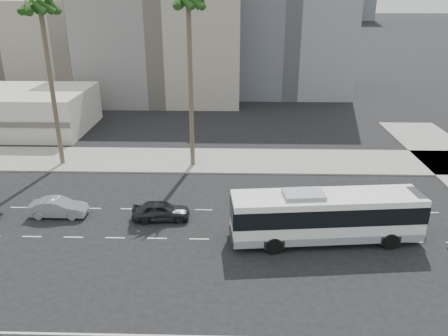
{
  "coord_description": "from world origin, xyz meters",
  "views": [
    {
      "loc": [
        -0.5,
        -27.05,
        16.32
      ],
      "look_at": [
        -1.34,
        4.0,
        3.85
      ],
      "focal_mm": 35.38,
      "sensor_mm": 36.0,
      "label": 1
    }
  ],
  "objects_px": {
    "car_b": "(58,208)",
    "palm_near": "(188,5)",
    "city_bus": "(326,215)",
    "car_a": "(161,211)",
    "palm_mid": "(40,10)"
  },
  "relations": [
    {
      "from": "city_bus",
      "to": "palm_near",
      "type": "xyz_separation_m",
      "value": [
        -10.58,
        13.99,
        13.22
      ]
    },
    {
      "from": "city_bus",
      "to": "palm_near",
      "type": "height_order",
      "value": "palm_near"
    },
    {
      "from": "car_a",
      "to": "palm_near",
      "type": "bearing_deg",
      "value": -11.73
    },
    {
      "from": "car_b",
      "to": "palm_near",
      "type": "height_order",
      "value": "palm_near"
    },
    {
      "from": "city_bus",
      "to": "car_b",
      "type": "xyz_separation_m",
      "value": [
        -20.02,
        3.05,
        -1.25
      ]
    },
    {
      "from": "car_b",
      "to": "palm_near",
      "type": "relative_size",
      "value": 0.26
    },
    {
      "from": "car_a",
      "to": "car_b",
      "type": "distance_m",
      "value": 8.07
    },
    {
      "from": "palm_mid",
      "to": "city_bus",
      "type": "bearing_deg",
      "value": -30.51
    },
    {
      "from": "city_bus",
      "to": "palm_mid",
      "type": "height_order",
      "value": "palm_mid"
    },
    {
      "from": "car_b",
      "to": "palm_near",
      "type": "bearing_deg",
      "value": -40.76
    },
    {
      "from": "car_b",
      "to": "city_bus",
      "type": "bearing_deg",
      "value": -98.63
    },
    {
      "from": "car_b",
      "to": "car_a",
      "type": "bearing_deg",
      "value": -92.41
    },
    {
      "from": "city_bus",
      "to": "car_a",
      "type": "height_order",
      "value": "city_bus"
    },
    {
      "from": "city_bus",
      "to": "car_a",
      "type": "relative_size",
      "value": 3.04
    },
    {
      "from": "palm_near",
      "to": "palm_mid",
      "type": "height_order",
      "value": "palm_near"
    }
  ]
}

